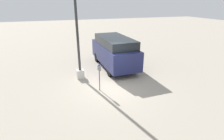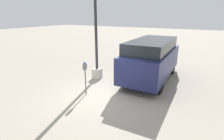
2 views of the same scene
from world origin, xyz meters
TOP-DOWN VIEW (x-y plane):
  - ground_plane at (0.00, 0.00)m, footprint 80.00×80.00m
  - parking_meter_near at (-0.31, 0.68)m, footprint 0.22×0.14m
  - lamp_post at (1.69, 1.41)m, footprint 0.44×0.44m
  - parked_van at (2.94, -1.31)m, footprint 5.11×2.08m

SIDE VIEW (x-z plane):
  - ground_plane at x=0.00m, z-range 0.00..0.00m
  - parking_meter_near at x=-0.31m, z-range 0.36..1.87m
  - parked_van at x=2.94m, z-range 0.10..2.32m
  - lamp_post at x=1.69m, z-range -1.25..5.69m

